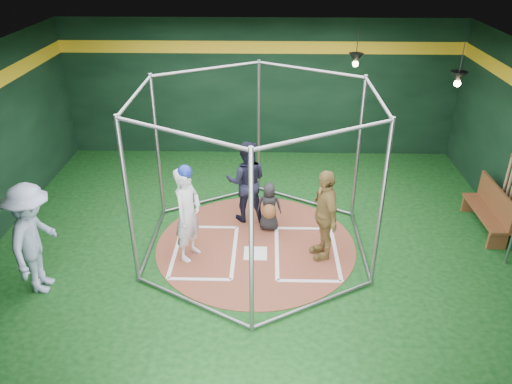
{
  "coord_description": "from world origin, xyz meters",
  "views": [
    {
      "loc": [
        0.21,
        -7.97,
        5.37
      ],
      "look_at": [
        0.0,
        0.1,
        1.1
      ],
      "focal_mm": 35.0,
      "sensor_mm": 36.0,
      "label": 1
    }
  ],
  "objects_px": {
    "batter_figure": "(188,213)",
    "visitor_leopard": "(324,214)",
    "dugout_bench": "(490,208)",
    "umpire": "(247,181)"
  },
  "relations": [
    {
      "from": "batter_figure",
      "to": "dugout_bench",
      "type": "height_order",
      "value": "batter_figure"
    },
    {
      "from": "batter_figure",
      "to": "visitor_leopard",
      "type": "distance_m",
      "value": 2.43
    },
    {
      "from": "visitor_leopard",
      "to": "umpire",
      "type": "distance_m",
      "value": 1.93
    },
    {
      "from": "batter_figure",
      "to": "visitor_leopard",
      "type": "relative_size",
      "value": 1.07
    },
    {
      "from": "dugout_bench",
      "to": "umpire",
      "type": "bearing_deg",
      "value": 176.83
    },
    {
      "from": "batter_figure",
      "to": "umpire",
      "type": "bearing_deg",
      "value": 54.52
    },
    {
      "from": "batter_figure",
      "to": "dugout_bench",
      "type": "relative_size",
      "value": 1.16
    },
    {
      "from": "dugout_bench",
      "to": "batter_figure",
      "type": "bearing_deg",
      "value": -169.19
    },
    {
      "from": "batter_figure",
      "to": "umpire",
      "type": "distance_m",
      "value": 1.69
    },
    {
      "from": "batter_figure",
      "to": "dugout_bench",
      "type": "bearing_deg",
      "value": 10.81
    }
  ]
}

